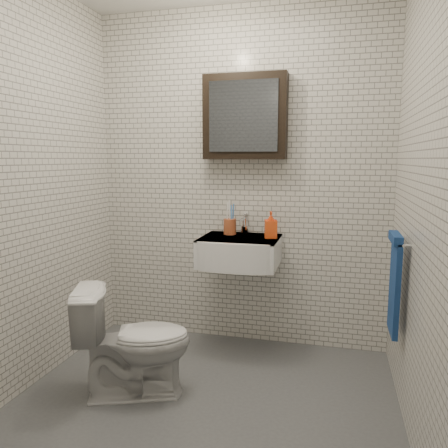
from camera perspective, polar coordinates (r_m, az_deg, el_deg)
name	(u,v)px	position (r m, az deg, el deg)	size (l,w,h in m)	color
ground	(202,405)	(2.71, -2.92, -22.55)	(2.20, 2.00, 0.01)	#4F5157
room_shell	(200,147)	(2.32, -3.19, 10.05)	(2.22, 2.02, 2.51)	silver
washbasin	(239,251)	(3.09, 1.92, -3.59)	(0.55, 0.50, 0.20)	white
faucet	(244,225)	(3.25, 2.69, -0.10)	(0.06, 0.20, 0.15)	silver
mirror_cabinet	(245,117)	(3.22, 2.77, 13.78)	(0.60, 0.15, 0.60)	black
towel_rail	(395,280)	(2.68, 21.43, -6.79)	(0.09, 0.30, 0.58)	silver
toothbrush_cup	(230,226)	(3.22, 0.77, -0.24)	(0.12, 0.12, 0.25)	#A74C29
soap_bottle	(271,225)	(3.09, 6.13, -0.10)	(0.08, 0.09, 0.19)	orange
toilet	(134,341)	(2.73, -11.65, -14.70)	(0.37, 0.66, 0.67)	white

